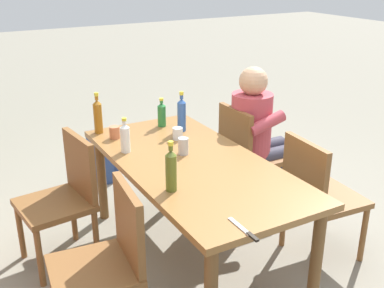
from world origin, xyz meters
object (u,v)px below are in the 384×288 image
(bottle_green, at_px, (162,114))
(cup_glass, at_px, (178,134))
(bottle_clear, at_px, (125,137))
(chair_near_left, at_px, (317,193))
(chair_far_right, at_px, (65,194))
(person_in_white_shirt, at_px, (259,131))
(bottle_amber, at_px, (98,116))
(table_knife, at_px, (245,231))
(dining_table, at_px, (192,173))
(chair_far_left, at_px, (108,258))
(cup_steel, at_px, (183,146))
(bottle_olive, at_px, (171,170))
(cup_terracotta, at_px, (115,132))
(chair_near_right, at_px, (247,153))
(backpack_by_near_side, at_px, (101,157))
(bottle_blue, at_px, (182,114))

(bottle_green, height_order, cup_glass, bottle_green)
(bottle_clear, height_order, bottle_green, bottle_clear)
(chair_near_left, relative_size, bottle_green, 3.87)
(chair_far_right, relative_size, person_in_white_shirt, 0.74)
(chair_near_left, distance_m, bottle_amber, 1.65)
(bottle_amber, bearing_deg, table_knife, -174.72)
(dining_table, bearing_deg, table_knife, 167.52)
(chair_far_left, xyz_separation_m, chair_near_left, (0.01, -1.46, 0.00))
(cup_steel, distance_m, table_knife, 1.01)
(bottle_olive, xyz_separation_m, table_knife, (-0.56, -0.11, -0.12))
(cup_terracotta, distance_m, cup_steel, 0.58)
(cup_terracotta, bearing_deg, chair_far_left, 156.84)
(cup_terracotta, bearing_deg, bottle_green, -80.12)
(chair_far_left, bearing_deg, bottle_clear, -28.69)
(bottle_green, bearing_deg, bottle_olive, 156.77)
(chair_far_left, height_order, bottle_clear, bottle_clear)
(bottle_amber, bearing_deg, chair_near_left, -138.29)
(bottle_green, bearing_deg, dining_table, 169.37)
(chair_near_right, height_order, bottle_amber, bottle_amber)
(dining_table, xyz_separation_m, cup_glass, (0.40, -0.11, 0.13))
(bottle_green, bearing_deg, chair_near_left, -151.71)
(dining_table, distance_m, chair_near_left, 0.84)
(chair_far_right, xyz_separation_m, backpack_by_near_side, (1.11, -0.62, -0.28))
(cup_steel, bearing_deg, person_in_white_shirt, -72.27)
(bottle_blue, relative_size, backpack_by_near_side, 0.71)
(dining_table, bearing_deg, bottle_blue, -21.79)
(cup_glass, relative_size, backpack_by_near_side, 0.20)
(bottle_olive, distance_m, bottle_blue, 0.98)
(chair_near_right, xyz_separation_m, backpack_by_near_side, (1.12, 0.84, -0.28))
(chair_far_right, height_order, bottle_clear, bottle_clear)
(cup_steel, bearing_deg, bottle_amber, 27.69)
(chair_far_left, bearing_deg, bottle_amber, -17.66)
(bottle_blue, bearing_deg, table_knife, 163.78)
(chair_far_left, relative_size, cup_glass, 10.07)
(cup_glass, bearing_deg, cup_steel, 159.87)
(chair_far_left, relative_size, bottle_green, 3.87)
(bottle_amber, bearing_deg, cup_steel, -152.31)
(chair_far_right, distance_m, table_knife, 1.39)
(chair_far_left, bearing_deg, bottle_blue, -44.83)
(backpack_by_near_side, bearing_deg, cup_steel, -174.96)
(cup_terracotta, height_order, backpack_by_near_side, cup_terracotta)
(cup_terracotta, bearing_deg, chair_far_right, 117.13)
(chair_far_left, distance_m, bottle_amber, 1.33)
(dining_table, bearing_deg, bottle_green, -10.63)
(bottle_clear, height_order, table_knife, bottle_clear)
(chair_near_left, bearing_deg, cup_steel, 53.58)
(person_in_white_shirt, relative_size, bottle_blue, 3.88)
(bottle_green, relative_size, table_knife, 0.93)
(bottle_olive, xyz_separation_m, backpack_by_near_side, (1.82, -0.19, -0.64))
(bottle_green, xyz_separation_m, backpack_by_near_side, (0.81, 0.25, -0.61))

